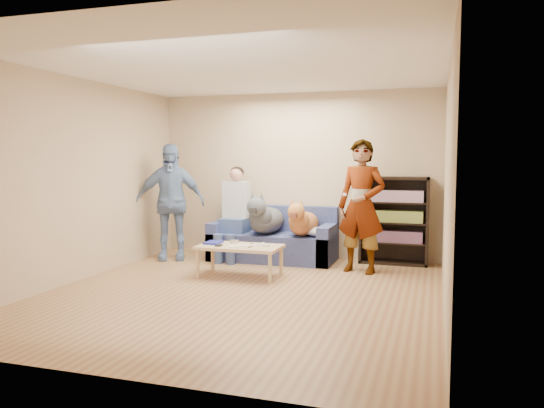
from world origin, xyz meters
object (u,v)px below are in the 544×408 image
(person_standing_left, at_px, (170,202))
(dog_gray, at_px, (265,218))
(dog_tan, at_px, (302,222))
(person_standing_right, at_px, (361,206))
(sofa, at_px, (274,242))
(notebook_blue, at_px, (213,243))
(coffee_table, at_px, (240,249))
(bookshelf, at_px, (394,218))
(person_seated, at_px, (234,210))
(camera_silver, at_px, (235,242))

(person_standing_left, distance_m, dog_gray, 1.51)
(person_standing_left, distance_m, dog_tan, 2.08)
(person_standing_right, height_order, sofa, person_standing_right)
(person_standing_left, distance_m, notebook_blue, 1.40)
(sofa, distance_m, coffee_table, 1.28)
(person_standing_left, bearing_deg, dog_gray, -12.61)
(dog_tan, bearing_deg, bookshelf, 18.86)
(dog_tan, distance_m, bookshelf, 1.37)
(person_seated, xyz_separation_m, bookshelf, (2.41, 0.36, -0.09))
(person_standing_left, height_order, bookshelf, person_standing_left)
(person_standing_right, height_order, bookshelf, person_standing_right)
(camera_silver, height_order, dog_gray, dog_gray)
(person_standing_left, xyz_separation_m, camera_silver, (1.34, -0.71, -0.45))
(dog_tan, bearing_deg, dog_gray, 178.07)
(notebook_blue, bearing_deg, sofa, 68.53)
(dog_gray, distance_m, bookshelf, 1.93)
(person_standing_left, distance_m, coffee_table, 1.76)
(notebook_blue, distance_m, bookshelf, 2.72)
(person_standing_left, relative_size, coffee_table, 1.63)
(sofa, height_order, person_seated, person_seated)
(sofa, distance_m, person_seated, 0.79)
(person_standing_left, height_order, sofa, person_standing_left)
(person_standing_right, relative_size, sofa, 0.97)
(sofa, xyz_separation_m, dog_tan, (0.51, -0.21, 0.35))
(notebook_blue, height_order, dog_tan, dog_tan)
(dog_gray, bearing_deg, sofa, 66.69)
(person_standing_right, relative_size, notebook_blue, 7.06)
(dog_gray, bearing_deg, bookshelf, 12.64)
(dog_tan, xyz_separation_m, coffee_table, (-0.59, -1.07, -0.26))
(coffee_table, bearing_deg, notebook_blue, 172.87)
(dog_tan, bearing_deg, person_standing_right, -18.58)
(bookshelf, bearing_deg, dog_tan, -161.14)
(person_standing_right, height_order, person_seated, person_standing_right)
(notebook_blue, relative_size, camera_silver, 2.36)
(dog_gray, bearing_deg, person_seated, 173.36)
(person_standing_right, distance_m, coffee_table, 1.77)
(camera_silver, height_order, dog_tan, dog_tan)
(person_seated, bearing_deg, person_standing_right, -10.82)
(notebook_blue, xyz_separation_m, dog_tan, (0.99, 1.02, 0.20))
(person_seated, bearing_deg, camera_silver, -68.47)
(person_standing_right, bearing_deg, notebook_blue, -144.98)
(camera_silver, xyz_separation_m, coffee_table, (0.12, -0.12, -0.07))
(sofa, xyz_separation_m, bookshelf, (1.80, 0.23, 0.40))
(person_seated, distance_m, dog_tan, 1.13)
(camera_silver, relative_size, sofa, 0.06)
(notebook_blue, height_order, sofa, sofa)
(coffee_table, height_order, bookshelf, bookshelf)
(sofa, relative_size, dog_tan, 1.64)
(dog_tan, bearing_deg, camera_silver, -126.84)
(camera_silver, bearing_deg, dog_tan, 53.16)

